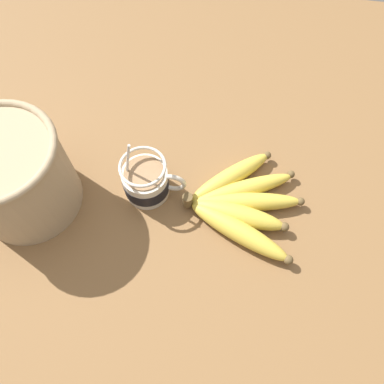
% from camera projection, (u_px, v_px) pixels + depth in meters
% --- Properties ---
extents(table, '(1.30, 1.30, 0.03)m').
position_uv_depth(table, '(172.00, 188.00, 0.78)').
color(table, brown).
rests_on(table, ground).
extents(coffee_mug, '(0.13, 0.09, 0.16)m').
position_uv_depth(coffee_mug, '(147.00, 181.00, 0.73)').
color(coffee_mug, beige).
rests_on(coffee_mug, table).
extents(banana_bunch, '(0.24, 0.25, 0.04)m').
position_uv_depth(banana_bunch, '(240.00, 204.00, 0.72)').
color(banana_bunch, brown).
rests_on(banana_bunch, table).
extents(woven_basket, '(0.21, 0.21, 0.18)m').
position_uv_depth(woven_basket, '(14.00, 176.00, 0.67)').
color(woven_basket, tan).
rests_on(woven_basket, table).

